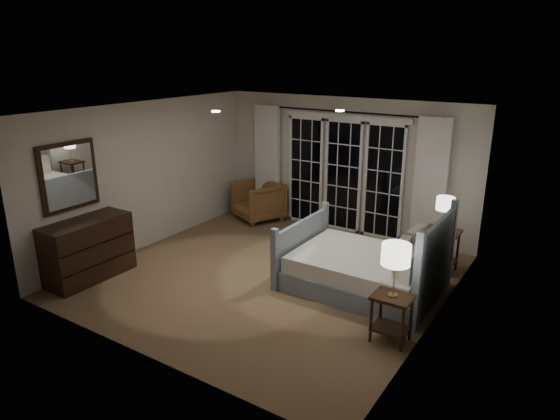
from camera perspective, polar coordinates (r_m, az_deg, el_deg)
The scene contains 20 objects.
floor at distance 7.71m, azimuth -1.23°, elevation -7.49°, with size 5.00×5.00×0.00m, color olive.
ceiling at distance 7.02m, azimuth -1.37°, elevation 11.29°, with size 5.00×5.00×0.00m, color white.
wall_left at distance 8.87m, azimuth -14.80°, elevation 3.88°, with size 0.02×5.00×2.50m, color beige.
wall_right at distance 6.28m, azimuth 17.95°, elevation -2.13°, with size 0.02×5.00×2.50m, color beige.
wall_back at distance 9.37m, azimuth 7.37°, elevation 5.06°, with size 5.00×0.02×2.50m, color beige.
wall_front at distance 5.50m, azimuth -16.16°, elevation -4.78°, with size 5.00×0.02×2.50m, color beige.
french_doors at distance 9.37m, azimuth 7.22°, elevation 4.06°, with size 2.50×0.04×2.20m.
curtain_rod at distance 9.11m, azimuth 7.34°, elevation 11.09°, with size 0.03×0.03×3.50m, color black.
curtain_left at distance 10.10m, azimuth -1.44°, elevation 5.54°, with size 0.55×0.10×2.25m, color silver.
curtain_right at distance 8.72m, azimuth 16.79°, elevation 2.79°, with size 0.55×0.10×2.25m, color silver.
downlight_a at distance 7.13m, azimuth 6.84°, elevation 11.20°, with size 0.12×0.12×0.01m, color white.
downlight_b at distance 7.06m, azimuth -7.34°, elevation 11.12°, with size 0.12×0.12×0.01m, color white.
bed at distance 7.29m, azimuth 9.90°, elevation -6.63°, with size 2.09×1.49×1.21m.
nightstand_left at distance 6.08m, azimuth 12.64°, elevation -11.26°, with size 0.45×0.36×0.59m.
nightstand_right at distance 8.09m, azimuth 17.93°, elevation -3.72°, with size 0.52×0.41×0.67m.
lamp_left at distance 5.77m, azimuth 13.12°, elevation -5.03°, with size 0.33×0.33×0.64m.
lamp_right at distance 7.89m, azimuth 18.38°, elevation 0.64°, with size 0.27×0.27×0.53m.
armchair at distance 10.09m, azimuth -2.50°, elevation 1.07°, with size 0.84×0.86×0.78m, color brown.
dresser at distance 7.99m, azimuth -21.07°, elevation -4.22°, with size 0.55×1.30×0.92m.
mirror at distance 7.87m, azimuth -22.97°, elevation 3.56°, with size 0.05×0.85×1.00m.
Camera 1 is at (3.93, -5.76, 3.30)m, focal length 32.00 mm.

